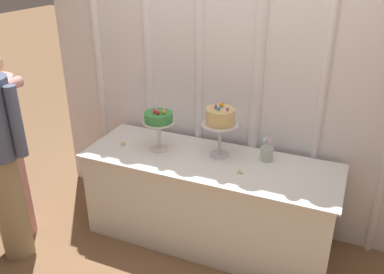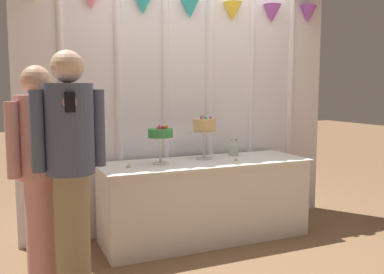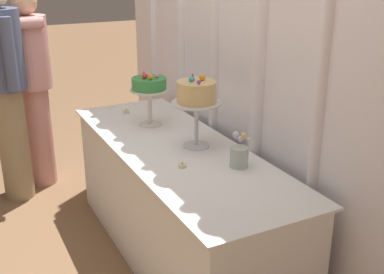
% 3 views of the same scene
% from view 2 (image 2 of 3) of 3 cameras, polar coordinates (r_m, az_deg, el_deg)
% --- Properties ---
extents(ground_plane, '(24.00, 24.00, 0.00)m').
position_cam_2_polar(ground_plane, '(4.14, 2.34, -13.96)').
color(ground_plane, '#846042').
extents(draped_curtain, '(3.36, 0.20, 2.59)m').
position_cam_2_polar(draped_curtain, '(4.34, -0.57, 5.89)').
color(draped_curtain, white).
rests_on(draped_curtain, ground_plane).
extents(cake_table, '(2.03, 0.70, 0.76)m').
position_cam_2_polar(cake_table, '(4.10, 1.75, -8.52)').
color(cake_table, white).
rests_on(cake_table, ground_plane).
extents(cake_display_nearleft, '(0.26, 0.26, 0.37)m').
position_cam_2_polar(cake_display_nearleft, '(3.83, -4.31, 0.21)').
color(cake_display_nearleft, silver).
rests_on(cake_display_nearleft, cake_table).
extents(cake_display_nearright, '(0.29, 0.29, 0.44)m').
position_cam_2_polar(cake_display_nearright, '(4.10, 1.68, 1.32)').
color(cake_display_nearright, silver).
rests_on(cake_display_nearright, cake_table).
extents(flower_vase, '(0.10, 0.13, 0.20)m').
position_cam_2_polar(flower_vase, '(4.35, 5.67, -1.65)').
color(flower_vase, '#B2C1B2').
rests_on(flower_vase, cake_table).
extents(tealight_far_left, '(0.04, 0.04, 0.04)m').
position_cam_2_polar(tealight_far_left, '(3.72, -8.63, -3.96)').
color(tealight_far_left, beige).
rests_on(tealight_far_left, cake_table).
extents(tealight_near_left, '(0.05, 0.05, 0.03)m').
position_cam_2_polar(tealight_near_left, '(4.06, 5.91, -3.11)').
color(tealight_near_left, beige).
rests_on(tealight_near_left, cake_table).
extents(guest_girl_blue_dress, '(0.41, 0.61, 1.61)m').
position_cam_2_polar(guest_girl_blue_dress, '(3.08, -19.98, -4.13)').
color(guest_girl_blue_dress, '#D6938E').
rests_on(guest_girl_blue_dress, ground_plane).
extents(guest_man_dark_suit, '(0.48, 0.37, 1.70)m').
position_cam_2_polar(guest_man_dark_suit, '(2.87, -16.20, -3.92)').
color(guest_man_dark_suit, '#9E8966').
rests_on(guest_man_dark_suit, ground_plane).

